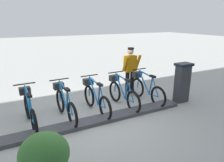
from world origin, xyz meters
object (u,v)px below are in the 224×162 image
planter_bush (45,160)px  bike_docked_3 (65,103)px  bike_docked_0 (146,89)px  bike_docked_4 (29,110)px  worker_near_rack (130,69)px  bike_docked_1 (122,93)px  payment_kiosk (182,82)px  bike_docked_2 (95,98)px

planter_bush → bike_docked_3: bearing=-21.9°
bike_docked_0 → bike_docked_3: (0.00, 2.69, 0.00)m
bike_docked_4 → worker_near_rack: (0.90, -3.54, 0.48)m
bike_docked_1 → payment_kiosk: bearing=-106.8°
bike_docked_2 → bike_docked_4: size_ratio=1.00×
bike_docked_4 → bike_docked_1: bearing=-90.0°
bike_docked_4 → planter_bush: bike_docked_4 is taller
bike_docked_4 → planter_bush: 2.32m
payment_kiosk → bike_docked_0: (0.57, 1.00, -0.24)m
payment_kiosk → planter_bush: payment_kiosk is taller
bike_docked_3 → planter_bush: bike_docked_3 is taller
payment_kiosk → worker_near_rack: 1.82m
payment_kiosk → bike_docked_2: bearing=78.4°
bike_docked_1 → planter_bush: bike_docked_1 is taller
bike_docked_1 → bike_docked_2: same height
payment_kiosk → planter_bush: 4.94m
payment_kiosk → bike_docked_0: payment_kiosk is taller
payment_kiosk → bike_docked_4: bearing=82.9°
worker_near_rack → bike_docked_4: bearing=104.3°
payment_kiosk → bike_docked_3: payment_kiosk is taller
bike_docked_0 → worker_near_rack: bearing=2.8°
bike_docked_3 → bike_docked_2: bearing=-90.0°
bike_docked_2 → bike_docked_1: bearing=-90.0°
bike_docked_4 → worker_near_rack: 3.68m
bike_docked_1 → bike_docked_2: 0.90m
payment_kiosk → planter_bush: size_ratio=1.32×
bike_docked_1 → planter_bush: 3.57m
bike_docked_0 → planter_bush: bearing=122.6°
bike_docked_2 → bike_docked_4: 1.79m
worker_near_rack → payment_kiosk: bearing=-144.7°
bike_docked_1 → bike_docked_3: 1.79m
planter_bush → bike_docked_0: bearing=-57.4°
bike_docked_0 → bike_docked_4: (0.00, 3.58, 0.00)m
bike_docked_1 → planter_bush: size_ratio=1.77×
bike_docked_1 → bike_docked_0: bearing=-90.0°
planter_bush → bike_docked_4: bearing=-0.9°
payment_kiosk → bike_docked_4: size_ratio=0.74×
bike_docked_2 → planter_bush: size_ratio=1.77×
bike_docked_4 → planter_bush: (-2.32, 0.04, 0.11)m
payment_kiosk → bike_docked_3: 3.74m
planter_bush → bike_docked_1: bearing=-49.6°
bike_docked_0 → bike_docked_2: same height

